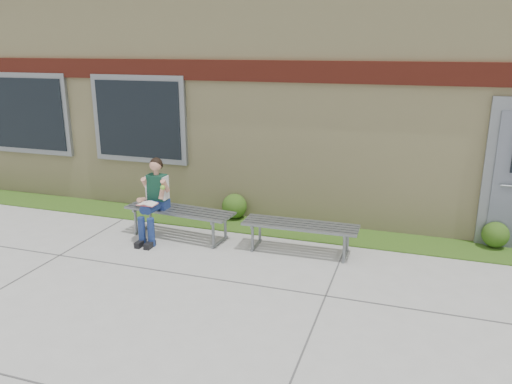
% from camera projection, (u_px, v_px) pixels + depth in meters
% --- Properties ---
extents(ground, '(80.00, 80.00, 0.00)m').
position_uv_depth(ground, '(237.00, 302.00, 6.06)').
color(ground, '#9E9E99').
rests_on(ground, ground).
extents(grass_strip, '(16.00, 0.80, 0.02)m').
position_uv_depth(grass_strip, '(290.00, 230.00, 8.43)').
color(grass_strip, '#284C14').
rests_on(grass_strip, ground).
extents(school_building, '(16.20, 6.22, 4.20)m').
position_uv_depth(school_building, '(331.00, 88.00, 10.93)').
color(school_building, beige).
rests_on(school_building, ground).
extents(bench_left, '(1.85, 0.68, 0.47)m').
position_uv_depth(bench_left, '(180.00, 215.00, 8.06)').
color(bench_left, slate).
rests_on(bench_left, ground).
extents(bench_right, '(1.73, 0.51, 0.45)m').
position_uv_depth(bench_right, '(300.00, 230.00, 7.46)').
color(bench_right, slate).
rests_on(bench_right, ground).
extents(girl, '(0.45, 0.75, 1.31)m').
position_uv_depth(girl, '(154.00, 197.00, 7.89)').
color(girl, navy).
rests_on(girl, ground).
extents(shrub_mid, '(0.45, 0.45, 0.45)m').
position_uv_depth(shrub_mid, '(234.00, 206.00, 8.92)').
color(shrub_mid, '#284C14').
rests_on(shrub_mid, grass_strip).
extents(shrub_east, '(0.40, 0.40, 0.40)m').
position_uv_depth(shrub_east, '(495.00, 235.00, 7.64)').
color(shrub_east, '#284C14').
rests_on(shrub_east, grass_strip).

